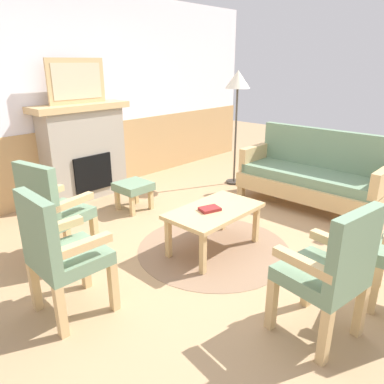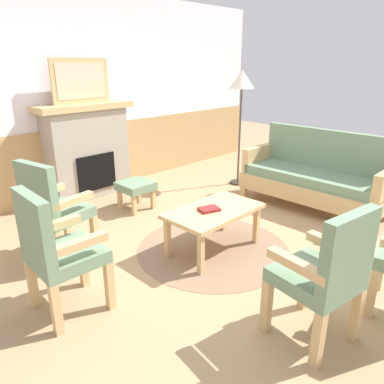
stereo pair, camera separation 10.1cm
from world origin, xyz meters
TOP-DOWN VIEW (x-y plane):
  - ground_plane at (0.00, 0.00)m, footprint 14.00×14.00m
  - wall_back at (0.00, 2.60)m, footprint 7.20×0.14m
  - fireplace at (0.00, 2.35)m, footprint 1.30×0.44m
  - framed_picture at (0.00, 2.35)m, footprint 0.80×0.04m
  - couch at (1.78, -0.10)m, footprint 0.70×1.80m
  - coffee_table at (0.02, 0.07)m, footprint 0.96×0.56m
  - round_rug at (0.02, 0.07)m, footprint 1.54×1.54m
  - book_on_table at (-0.05, 0.07)m, footprint 0.22×0.19m
  - footstool at (0.14, 1.49)m, footprint 0.40×0.40m
  - armchair_near_fireplace at (-1.51, 0.24)m, footprint 0.50×0.50m
  - armchair_by_window_left at (-1.17, 1.01)m, footprint 0.56×0.56m
  - armchair_front_left at (-0.44, -1.28)m, footprint 0.55×0.55m
  - floor_lamp_by_couch at (1.88, 1.20)m, footprint 0.36×0.36m

SIDE VIEW (x-z plane):
  - ground_plane at x=0.00m, z-range 0.00..0.00m
  - round_rug at x=0.02m, z-range 0.00..0.01m
  - footstool at x=0.14m, z-range 0.10..0.46m
  - coffee_table at x=0.02m, z-range 0.17..0.61m
  - couch at x=1.78m, z-range -0.09..0.89m
  - book_on_table at x=-0.05m, z-range 0.44..0.47m
  - armchair_near_fireplace at x=-1.51m, z-range 0.05..1.03m
  - armchair_by_window_left at x=-1.17m, z-range 0.05..1.03m
  - armchair_front_left at x=-0.44m, z-range 0.05..1.03m
  - fireplace at x=0.00m, z-range 0.01..1.29m
  - wall_back at x=0.00m, z-range -0.04..2.66m
  - floor_lamp_by_couch at x=1.88m, z-range 0.61..2.29m
  - framed_picture at x=0.00m, z-range 1.28..1.84m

